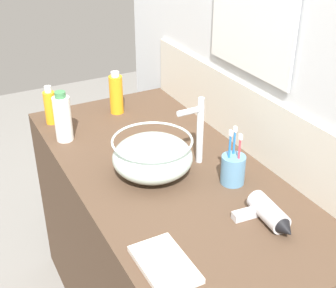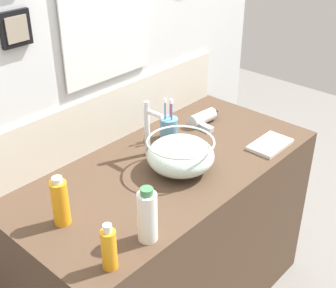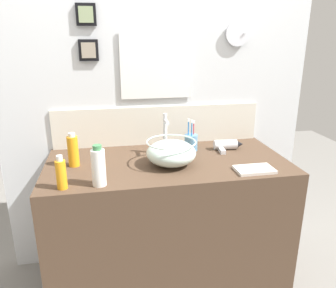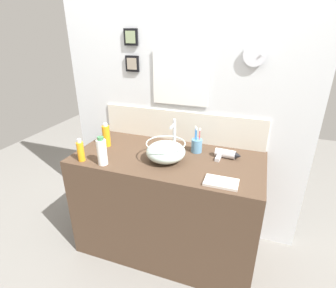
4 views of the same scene
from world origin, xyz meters
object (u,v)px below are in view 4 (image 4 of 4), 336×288
object	(u,v)px
glass_bowl_sink	(166,151)
toothbrush_cup	(197,145)
hair_drier	(227,154)
shampoo_bottle	(106,135)
soap_dispenser	(81,151)
hand_towel	(221,182)
faucet	(174,133)
spray_bottle	(102,152)

from	to	relation	value
glass_bowl_sink	toothbrush_cup	bearing A→B (deg)	51.87
hair_drier	shampoo_bottle	xyz separation A→B (m)	(-0.92, -0.10, 0.06)
soap_dispenser	hand_towel	distance (m)	0.97
hand_towel	glass_bowl_sink	bearing A→B (deg)	157.82
faucet	spray_bottle	xyz separation A→B (m)	(-0.38, -0.37, -0.05)
glass_bowl_sink	faucet	distance (m)	0.19
hair_drier	hand_towel	distance (m)	0.35
glass_bowl_sink	faucet	world-z (taller)	faucet
shampoo_bottle	soap_dispenser	world-z (taller)	shampoo_bottle
hair_drier	hand_towel	size ratio (longest dim) A/B	0.94
spray_bottle	toothbrush_cup	bearing A→B (deg)	36.21
hand_towel	faucet	bearing A→B (deg)	140.23
spray_bottle	soap_dispenser	bearing A→B (deg)	-178.31
glass_bowl_sink	toothbrush_cup	world-z (taller)	toothbrush_cup
glass_bowl_sink	spray_bottle	xyz separation A→B (m)	(-0.38, -0.19, 0.02)
hand_towel	hair_drier	bearing A→B (deg)	92.95
spray_bottle	soap_dispenser	xyz separation A→B (m)	(-0.17, -0.00, -0.02)
toothbrush_cup	spray_bottle	xyz separation A→B (m)	(-0.55, -0.40, 0.04)
faucet	hair_drier	size ratio (longest dim) A/B	1.31
faucet	hand_towel	world-z (taller)	faucet
glass_bowl_sink	hand_towel	world-z (taller)	glass_bowl_sink
hand_towel	soap_dispenser	bearing A→B (deg)	-178.33
hair_drier	soap_dispenser	xyz separation A→B (m)	(-0.95, -0.38, 0.04)
soap_dispenser	hair_drier	bearing A→B (deg)	21.89
hair_drier	shampoo_bottle	distance (m)	0.92
glass_bowl_sink	hand_towel	size ratio (longest dim) A/B	1.35
faucet	toothbrush_cup	xyz separation A→B (m)	(0.17, 0.04, -0.09)
glass_bowl_sink	toothbrush_cup	size ratio (longest dim) A/B	1.37
shampoo_bottle	spray_bottle	world-z (taller)	spray_bottle
shampoo_bottle	hand_towel	bearing A→B (deg)	-15.05
spray_bottle	hair_drier	bearing A→B (deg)	25.76
hair_drier	spray_bottle	size ratio (longest dim) A/B	0.94
faucet	hair_drier	world-z (taller)	faucet
soap_dispenser	hand_towel	xyz separation A→B (m)	(0.97, 0.03, -0.07)
shampoo_bottle	spray_bottle	xyz separation A→B (m)	(0.14, -0.27, 0.01)
shampoo_bottle	soap_dispenser	bearing A→B (deg)	-96.38
shampoo_bottle	glass_bowl_sink	bearing A→B (deg)	-9.05
toothbrush_cup	faucet	bearing A→B (deg)	-167.35
hair_drier	soap_dispenser	size ratio (longest dim) A/B	1.15
toothbrush_cup	shampoo_bottle	world-z (taller)	toothbrush_cup
glass_bowl_sink	shampoo_bottle	xyz separation A→B (m)	(-0.52, 0.08, 0.02)
hair_drier	spray_bottle	distance (m)	0.87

